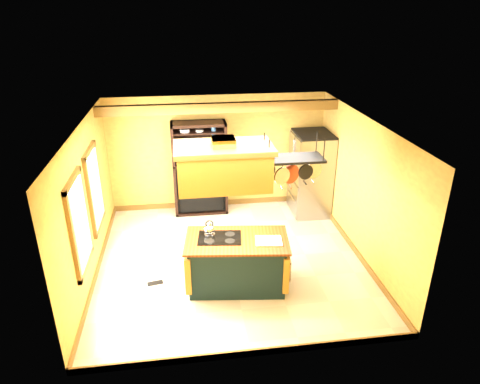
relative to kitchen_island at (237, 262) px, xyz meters
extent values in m
plane|color=beige|center=(-0.01, 0.80, -0.47)|extent=(5.00, 5.00, 0.00)
plane|color=white|center=(-0.01, 0.80, 2.23)|extent=(5.00, 5.00, 0.00)
cube|color=gold|center=(-0.01, 3.30, 0.88)|extent=(5.00, 0.02, 2.70)
cube|color=gold|center=(-0.01, -1.70, 0.88)|extent=(5.00, 0.02, 2.70)
cube|color=gold|center=(-2.51, 0.80, 0.88)|extent=(0.02, 5.00, 2.70)
cube|color=gold|center=(2.49, 0.80, 0.88)|extent=(0.02, 5.00, 2.70)
cube|color=brown|center=(-0.01, 2.50, 2.12)|extent=(5.00, 0.15, 0.20)
cube|color=brown|center=(-2.48, 0.00, 0.93)|extent=(0.06, 1.06, 1.56)
cube|color=white|center=(-2.46, 0.00, 0.93)|extent=(0.02, 0.85, 1.34)
cube|color=brown|center=(-2.48, 1.40, 0.93)|extent=(0.06, 1.06, 1.56)
cube|color=white|center=(-2.46, 1.40, 0.93)|extent=(0.02, 0.85, 1.34)
cube|color=#12292B|center=(0.00, 0.00, -0.03)|extent=(1.69, 1.06, 0.88)
cube|color=brown|center=(0.00, 0.00, 0.43)|extent=(1.84, 1.17, 0.04)
cube|color=black|center=(-0.28, 0.08, 0.46)|extent=(0.78, 0.59, 0.01)
ellipsoid|color=silver|center=(-0.44, 0.22, 0.56)|extent=(0.20, 0.20, 0.16)
cube|color=white|center=(0.52, -0.14, 0.46)|extent=(0.47, 0.39, 0.02)
cube|color=#C08130|center=(-0.20, 0.00, 1.73)|extent=(1.43, 0.77, 0.60)
cube|color=brown|center=(-0.20, 0.00, 2.07)|extent=(1.52, 0.86, 0.08)
cube|color=#C08130|center=(-0.20, 0.00, 2.13)|extent=(0.35, 0.35, 0.20)
cube|color=black|center=(0.90, 0.00, 1.85)|extent=(0.96, 0.48, 0.04)
cylinder|color=black|center=(0.47, -0.19, 2.04)|extent=(0.02, 0.02, 0.38)
cylinder|color=black|center=(1.33, 0.19, 2.04)|extent=(0.02, 0.02, 0.38)
cylinder|color=black|center=(0.52, 0.09, 1.65)|extent=(0.25, 0.03, 0.25)
cylinder|color=silver|center=(0.71, -0.10, 1.60)|extent=(0.29, 0.03, 0.29)
cylinder|color=#B0412C|center=(0.90, 0.09, 1.55)|extent=(0.32, 0.03, 0.32)
cylinder|color=black|center=(1.09, -0.10, 1.65)|extent=(0.25, 0.03, 0.25)
cylinder|color=silver|center=(1.28, 0.09, 1.60)|extent=(0.29, 0.03, 0.29)
cube|color=#95989E|center=(2.07, 2.64, 0.48)|extent=(0.79, 0.97, 1.89)
cube|color=#95989E|center=(1.66, 2.40, 0.89)|extent=(0.03, 0.46, 1.02)
cube|color=#95989E|center=(1.66, 2.88, 0.89)|extent=(0.03, 0.46, 1.02)
cube|color=#95989E|center=(1.66, 2.64, -0.03)|extent=(0.03, 0.93, 0.80)
cube|color=black|center=(2.07, 2.64, -0.44)|extent=(0.75, 0.92, 0.06)
cube|color=black|center=(-0.45, 3.25, 0.61)|extent=(1.22, 0.06, 2.17)
cube|color=black|center=(-1.03, 3.02, 0.61)|extent=(0.06, 0.52, 2.17)
cube|color=black|center=(0.13, 3.02, 0.61)|extent=(0.06, 0.52, 2.17)
cube|color=black|center=(-0.45, 3.02, 0.75)|extent=(1.22, 0.52, 0.05)
cube|color=black|center=(-0.45, 3.05, 0.17)|extent=(1.10, 0.42, 1.16)
cube|color=black|center=(-0.45, 2.74, 0.42)|extent=(0.95, 0.04, 0.52)
cube|color=black|center=(-0.45, 2.74, -0.09)|extent=(0.95, 0.04, 0.47)
cube|color=black|center=(-0.45, 3.02, 0.99)|extent=(1.10, 0.46, 0.02)
cube|color=black|center=(-0.45, 3.02, 1.24)|extent=(1.10, 0.46, 0.02)
cube|color=black|center=(-0.45, 3.02, 1.49)|extent=(1.10, 0.46, 0.02)
cylinder|color=white|center=(-0.75, 2.97, 1.04)|extent=(0.22, 0.22, 0.07)
cylinder|color=#4379BB|center=(-0.12, 2.97, 1.34)|extent=(0.10, 0.10, 0.17)
cube|color=black|center=(-1.44, 0.24, -0.46)|extent=(0.30, 0.17, 0.01)
camera|label=1|loc=(-0.81, -6.19, 4.10)|focal=32.00mm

